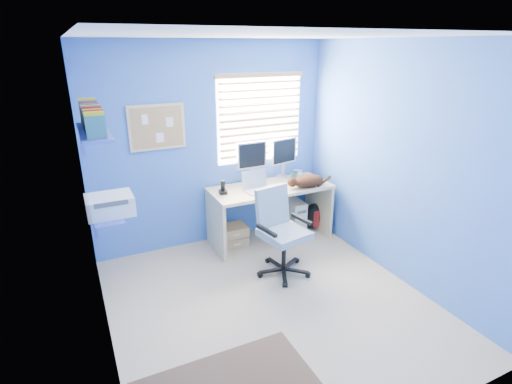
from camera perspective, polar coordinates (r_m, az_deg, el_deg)
name	(u,v)px	position (r m, az deg, el deg)	size (l,w,h in m)	color
floor	(270,304)	(4.15, 2.08, -15.63)	(3.00, 3.20, 0.00)	tan
ceiling	(274,36)	(3.35, 2.66, 21.42)	(3.00, 3.20, 0.00)	white
wall_back	(212,147)	(4.97, -6.34, 6.46)	(3.00, 0.01, 2.50)	#387AD0
wall_front	(407,274)	(2.40, 20.75, -10.88)	(3.00, 0.01, 2.50)	#387AD0
wall_left	(93,215)	(3.19, -22.29, -3.11)	(0.01, 3.20, 2.50)	#387AD0
wall_right	(399,165)	(4.43, 19.81, 3.62)	(0.01, 3.20, 2.50)	#387AD0
desk	(270,213)	(5.19, 2.04, -3.06)	(1.54, 0.65, 0.74)	#D7B78A
laptop	(259,182)	(4.87, 0.38, 1.37)	(0.33, 0.26, 0.22)	silver
monitor_left	(251,162)	(5.13, -0.69, 4.25)	(0.40, 0.12, 0.54)	silver
monitor_right	(283,158)	(5.34, 3.90, 4.86)	(0.40, 0.12, 0.54)	silver
phone	(223,187)	(4.81, -4.76, 0.74)	(0.09, 0.11, 0.17)	black
mug	(294,175)	(5.35, 5.44, 2.37)	(0.10, 0.09, 0.10)	#2A6062
cd_spindle	(297,173)	(5.51, 5.92, 2.73)	(0.13, 0.13, 0.07)	silver
cat	(308,181)	(5.07, 7.46, 1.58)	(0.43, 0.22, 0.15)	black
tower_pc	(293,215)	(5.52, 5.31, -3.29)	(0.19, 0.44, 0.45)	beige
drawer_boxes	(233,235)	(5.15, -3.34, -6.17)	(0.35, 0.28, 0.27)	tan
yellow_book	(291,230)	(5.35, 5.06, -5.37)	(0.03, 0.17, 0.24)	yellow
backpack	(315,216)	(5.64, 8.37, -3.36)	(0.31, 0.24, 0.37)	black
office_chair	(281,243)	(4.48, 3.63, -7.23)	(0.66, 0.66, 0.97)	black
window_blinds	(260,119)	(5.12, 0.63, 10.43)	(1.15, 0.05, 1.10)	white
corkboard	(157,127)	(4.72, -13.94, 8.97)	(0.64, 0.02, 0.52)	#D7B78A
wall_shelves	(100,163)	(3.85, -21.36, 3.84)	(0.42, 0.90, 1.05)	#4251C1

